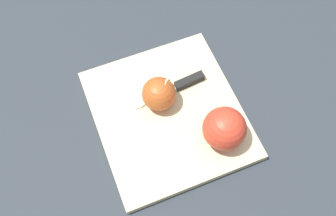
% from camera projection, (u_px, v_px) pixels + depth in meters
% --- Properties ---
extents(ground_plane, '(4.00, 4.00, 0.00)m').
position_uv_depth(ground_plane, '(168.00, 116.00, 0.79)').
color(ground_plane, '#282D33').
extents(cutting_board, '(0.31, 0.28, 0.02)m').
position_uv_depth(cutting_board, '(168.00, 114.00, 0.79)').
color(cutting_board, '#D1B789').
rests_on(cutting_board, ground_plane).
extents(apple_half_left, '(0.08, 0.08, 0.08)m').
position_uv_depth(apple_half_left, '(224.00, 129.00, 0.72)').
color(apple_half_left, red).
rests_on(apple_half_left, cutting_board).
extents(apple_half_right, '(0.07, 0.07, 0.07)m').
position_uv_depth(apple_half_right, '(159.00, 94.00, 0.76)').
color(apple_half_right, '#AD4C1E').
rests_on(apple_half_right, cutting_board).
extents(knife, '(0.03, 0.16, 0.02)m').
position_uv_depth(knife, '(183.00, 84.00, 0.80)').
color(knife, silver).
rests_on(knife, cutting_board).
extents(apple_slice, '(0.05, 0.05, 0.01)m').
position_uv_depth(apple_slice, '(135.00, 97.00, 0.79)').
color(apple_slice, beige).
rests_on(apple_slice, cutting_board).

